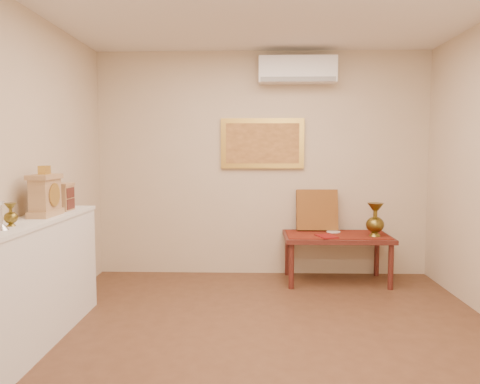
{
  "coord_description": "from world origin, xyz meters",
  "views": [
    {
      "loc": [
        -0.11,
        -3.45,
        1.51
      ],
      "look_at": [
        -0.24,
        1.15,
        1.1
      ],
      "focal_mm": 35.0,
      "sensor_mm": 36.0,
      "label": 1
    }
  ],
  "objects_px": {
    "mantel_clock": "(46,195)",
    "wooden_chest": "(62,197)",
    "display_ledge": "(29,284)",
    "low_table": "(337,240)",
    "brass_urn_tall": "(375,216)"
  },
  "relations": [
    {
      "from": "display_ledge",
      "to": "low_table",
      "type": "height_order",
      "value": "display_ledge"
    },
    {
      "from": "mantel_clock",
      "to": "low_table",
      "type": "bearing_deg",
      "value": 31.2
    },
    {
      "from": "brass_urn_tall",
      "to": "low_table",
      "type": "relative_size",
      "value": 0.38
    },
    {
      "from": "mantel_clock",
      "to": "wooden_chest",
      "type": "xyz_separation_m",
      "value": [
        -0.01,
        0.35,
        -0.05
      ]
    },
    {
      "from": "display_ledge",
      "to": "low_table",
      "type": "xyz_separation_m",
      "value": [
        2.67,
        1.88,
        -0.01
      ]
    },
    {
      "from": "display_ledge",
      "to": "mantel_clock",
      "type": "relative_size",
      "value": 4.93
    },
    {
      "from": "brass_urn_tall",
      "to": "mantel_clock",
      "type": "xyz_separation_m",
      "value": [
        -3.05,
        -1.49,
        0.37
      ]
    },
    {
      "from": "wooden_chest",
      "to": "low_table",
      "type": "height_order",
      "value": "wooden_chest"
    },
    {
      "from": "mantel_clock",
      "to": "display_ledge",
      "type": "bearing_deg",
      "value": -96.2
    },
    {
      "from": "low_table",
      "to": "display_ledge",
      "type": "bearing_deg",
      "value": -144.9
    },
    {
      "from": "wooden_chest",
      "to": "brass_urn_tall",
      "type": "bearing_deg",
      "value": 20.4
    },
    {
      "from": "mantel_clock",
      "to": "wooden_chest",
      "type": "distance_m",
      "value": 0.36
    },
    {
      "from": "low_table",
      "to": "brass_urn_tall",
      "type": "bearing_deg",
      "value": -15.53
    },
    {
      "from": "brass_urn_tall",
      "to": "low_table",
      "type": "height_order",
      "value": "brass_urn_tall"
    },
    {
      "from": "brass_urn_tall",
      "to": "mantel_clock",
      "type": "distance_m",
      "value": 3.41
    }
  ]
}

